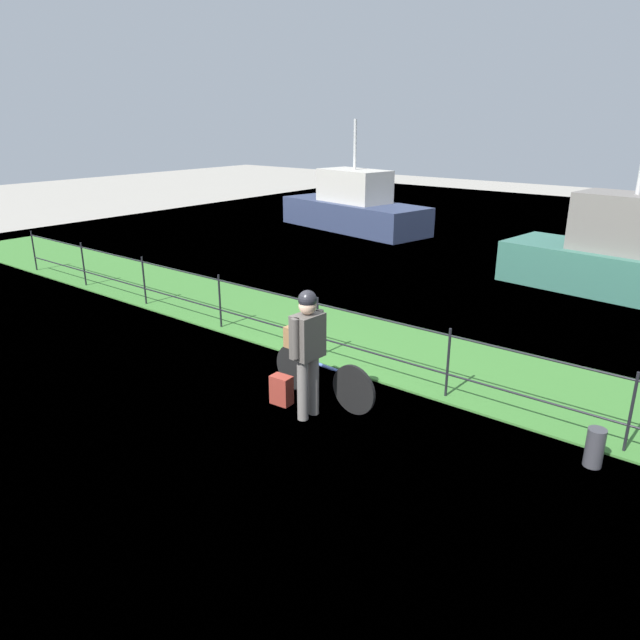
{
  "coord_description": "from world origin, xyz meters",
  "views": [
    {
      "loc": [
        5.45,
        -4.83,
        3.64
      ],
      "look_at": [
        0.5,
        1.38,
        0.9
      ],
      "focal_mm": 33.08,
      "sensor_mm": 36.0,
      "label": 1
    }
  ],
  "objects_px": {
    "wooden_crate": "(300,338)",
    "terrier_dog": "(302,323)",
    "moored_boat_near": "(626,259)",
    "cyclist_person": "(308,343)",
    "bicycle_main": "(322,376)",
    "mooring_bollard": "(595,448)",
    "moored_boat_mid": "(354,208)",
    "backpack_on_paving": "(281,390)"
  },
  "relations": [
    {
      "from": "terrier_dog",
      "to": "moored_boat_near",
      "type": "distance_m",
      "value": 8.36
    },
    {
      "from": "bicycle_main",
      "to": "moored_boat_near",
      "type": "distance_m",
      "value": 8.29
    },
    {
      "from": "wooden_crate",
      "to": "terrier_dog",
      "type": "bearing_deg",
      "value": -3.35
    },
    {
      "from": "cyclist_person",
      "to": "moored_boat_mid",
      "type": "distance_m",
      "value": 13.47
    },
    {
      "from": "wooden_crate",
      "to": "moored_boat_mid",
      "type": "xyz_separation_m",
      "value": [
        -6.81,
        10.8,
        -0.08
      ]
    },
    {
      "from": "bicycle_main",
      "to": "mooring_bollard",
      "type": "bearing_deg",
      "value": 10.57
    },
    {
      "from": "backpack_on_paving",
      "to": "moored_boat_mid",
      "type": "distance_m",
      "value": 13.17
    },
    {
      "from": "terrier_dog",
      "to": "moored_boat_mid",
      "type": "distance_m",
      "value": 12.79
    },
    {
      "from": "bicycle_main",
      "to": "cyclist_person",
      "type": "xyz_separation_m",
      "value": [
        0.14,
        -0.46,
        0.65
      ]
    },
    {
      "from": "mooring_bollard",
      "to": "moored_boat_mid",
      "type": "relative_size",
      "value": 0.08
    },
    {
      "from": "wooden_crate",
      "to": "bicycle_main",
      "type": "bearing_deg",
      "value": -3.35
    },
    {
      "from": "cyclist_person",
      "to": "backpack_on_paving",
      "type": "bearing_deg",
      "value": 174.53
    },
    {
      "from": "moored_boat_near",
      "to": "cyclist_person",
      "type": "bearing_deg",
      "value": -101.75
    },
    {
      "from": "bicycle_main",
      "to": "cyclist_person",
      "type": "height_order",
      "value": "cyclist_person"
    },
    {
      "from": "moored_boat_near",
      "to": "wooden_crate",
      "type": "bearing_deg",
      "value": -105.99
    },
    {
      "from": "wooden_crate",
      "to": "mooring_bollard",
      "type": "relative_size",
      "value": 0.85
    },
    {
      "from": "mooring_bollard",
      "to": "moored_boat_mid",
      "type": "distance_m",
      "value": 14.66
    },
    {
      "from": "mooring_bollard",
      "to": "moored_boat_near",
      "type": "xyz_separation_m",
      "value": [
        -1.4,
        7.44,
        0.55
      ]
    },
    {
      "from": "backpack_on_paving",
      "to": "bicycle_main",
      "type": "bearing_deg",
      "value": -135.51
    },
    {
      "from": "wooden_crate",
      "to": "moored_boat_near",
      "type": "distance_m",
      "value": 8.36
    },
    {
      "from": "bicycle_main",
      "to": "wooden_crate",
      "type": "distance_m",
      "value": 0.6
    },
    {
      "from": "wooden_crate",
      "to": "moored_boat_mid",
      "type": "relative_size",
      "value": 0.07
    },
    {
      "from": "backpack_on_paving",
      "to": "moored_boat_near",
      "type": "height_order",
      "value": "moored_boat_near"
    },
    {
      "from": "cyclist_person",
      "to": "moored_boat_mid",
      "type": "height_order",
      "value": "moored_boat_mid"
    },
    {
      "from": "wooden_crate",
      "to": "moored_boat_near",
      "type": "bearing_deg",
      "value": 74.01
    },
    {
      "from": "backpack_on_paving",
      "to": "moored_boat_near",
      "type": "xyz_separation_m",
      "value": [
        2.27,
        8.47,
        0.57
      ]
    },
    {
      "from": "cyclist_person",
      "to": "mooring_bollard",
      "type": "relative_size",
      "value": 3.74
    },
    {
      "from": "moored_boat_mid",
      "to": "mooring_bollard",
      "type": "bearing_deg",
      "value": -44.15
    },
    {
      "from": "wooden_crate",
      "to": "terrier_dog",
      "type": "relative_size",
      "value": 1.2
    },
    {
      "from": "terrier_dog",
      "to": "mooring_bollard",
      "type": "bearing_deg",
      "value": 9.22
    },
    {
      "from": "terrier_dog",
      "to": "wooden_crate",
      "type": "bearing_deg",
      "value": 176.65
    },
    {
      "from": "wooden_crate",
      "to": "cyclist_person",
      "type": "xyz_separation_m",
      "value": [
        0.53,
        -0.48,
        0.19
      ]
    },
    {
      "from": "cyclist_person",
      "to": "mooring_bollard",
      "type": "bearing_deg",
      "value": 18.76
    },
    {
      "from": "mooring_bollard",
      "to": "moored_boat_mid",
      "type": "height_order",
      "value": "moored_boat_mid"
    },
    {
      "from": "cyclist_person",
      "to": "backpack_on_paving",
      "type": "distance_m",
      "value": 0.95
    },
    {
      "from": "bicycle_main",
      "to": "backpack_on_paving",
      "type": "bearing_deg",
      "value": -131.32
    },
    {
      "from": "wooden_crate",
      "to": "cyclist_person",
      "type": "height_order",
      "value": "cyclist_person"
    },
    {
      "from": "cyclist_person",
      "to": "moored_boat_near",
      "type": "bearing_deg",
      "value": 78.25
    },
    {
      "from": "wooden_crate",
      "to": "moored_boat_mid",
      "type": "bearing_deg",
      "value": 122.22
    },
    {
      "from": "cyclist_person",
      "to": "mooring_bollard",
      "type": "distance_m",
      "value": 3.44
    },
    {
      "from": "wooden_crate",
      "to": "terrier_dog",
      "type": "distance_m",
      "value": 0.22
    },
    {
      "from": "moored_boat_near",
      "to": "moored_boat_mid",
      "type": "relative_size",
      "value": 0.92
    }
  ]
}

